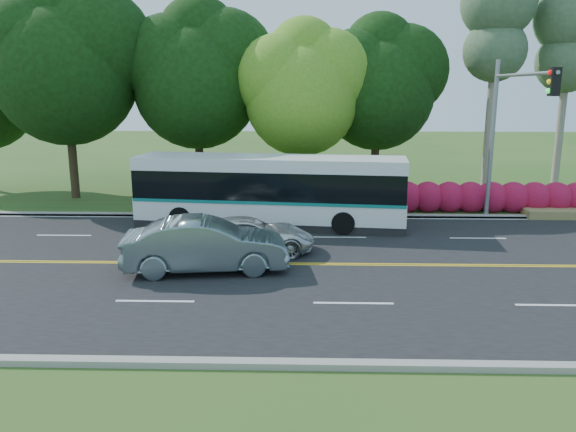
{
  "coord_description": "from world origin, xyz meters",
  "views": [
    {
      "loc": [
        -1.91,
        -18.04,
        5.78
      ],
      "look_at": [
        -2.45,
        2.0,
        1.21
      ],
      "focal_mm": 35.0,
      "sensor_mm": 36.0,
      "label": 1
    }
  ],
  "objects_px": {
    "traffic_signal": "(509,116)",
    "transit_bus": "(270,192)",
    "sedan": "(206,245)",
    "suv": "(249,236)"
  },
  "relations": [
    {
      "from": "traffic_signal",
      "to": "transit_bus",
      "type": "bearing_deg",
      "value": 179.91
    },
    {
      "from": "traffic_signal",
      "to": "sedan",
      "type": "bearing_deg",
      "value": -151.65
    },
    {
      "from": "traffic_signal",
      "to": "suv",
      "type": "xyz_separation_m",
      "value": [
        -10.31,
        -4.22,
        -4.0
      ]
    },
    {
      "from": "traffic_signal",
      "to": "suv",
      "type": "height_order",
      "value": "traffic_signal"
    },
    {
      "from": "transit_bus",
      "to": "sedan",
      "type": "bearing_deg",
      "value": -98.62
    },
    {
      "from": "sedan",
      "to": "suv",
      "type": "height_order",
      "value": "sedan"
    },
    {
      "from": "transit_bus",
      "to": "suv",
      "type": "bearing_deg",
      "value": -90.1
    },
    {
      "from": "traffic_signal",
      "to": "transit_bus",
      "type": "distance_m",
      "value": 10.32
    },
    {
      "from": "sedan",
      "to": "suv",
      "type": "xyz_separation_m",
      "value": [
        1.19,
        1.99,
        -0.21
      ]
    },
    {
      "from": "traffic_signal",
      "to": "transit_bus",
      "type": "relative_size",
      "value": 0.61
    }
  ]
}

